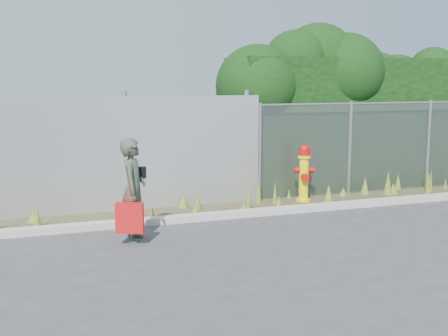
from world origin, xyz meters
TOP-DOWN VIEW (x-y plane):
  - ground at (0.00, 0.00)m, footprint 80.00×80.00m
  - curb at (0.00, 1.80)m, footprint 16.00×0.22m
  - weed_strip at (0.76, 2.44)m, footprint 16.00×1.29m
  - corrugated_fence at (-3.25, 3.01)m, footprint 8.50×0.21m
  - chainlink_fence at (4.25, 3.00)m, footprint 6.50×0.07m
  - hedge at (4.04, 4.01)m, footprint 7.77×2.16m
  - fire_hydrant at (1.86, 2.57)m, footprint 0.41×0.37m
  - woman at (-1.96, 0.94)m, footprint 0.57×0.69m
  - red_tote_bag at (-2.08, 0.65)m, footprint 0.42×0.15m
  - black_shoulder_bag at (-1.85, 1.09)m, footprint 0.24×0.10m

SIDE VIEW (x-z plane):
  - ground at x=0.00m, z-range 0.00..0.00m
  - curb at x=0.00m, z-range 0.00..0.12m
  - weed_strip at x=0.76m, z-range -0.16..0.39m
  - red_tote_bag at x=-2.08m, z-range 0.17..0.71m
  - fire_hydrant at x=1.86m, z-range -0.02..1.22m
  - woman at x=-1.96m, z-range 0.00..1.62m
  - chainlink_fence at x=4.25m, z-range 0.01..2.06m
  - black_shoulder_bag at x=-1.85m, z-range 0.97..1.15m
  - corrugated_fence at x=-3.25m, z-range -0.05..2.25m
  - hedge at x=4.04m, z-range 0.12..3.94m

